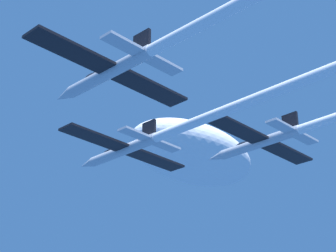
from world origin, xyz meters
TOP-DOWN VIEW (x-y plane):
  - jet_lead at (0.47, -11.86)m, footprint 20.34×49.53m
  - jet_left_wing at (-13.95, -25.35)m, footprint 20.34×49.20m
  - cloud_wispy at (44.38, 25.79)m, footprint 34.66×19.06m

SIDE VIEW (x-z plane):
  - jet_lead at x=0.47m, z-range -2.20..1.17m
  - jet_left_wing at x=-13.95m, z-range -1.50..1.87m
  - cloud_wispy at x=44.38m, z-range 12.81..24.94m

